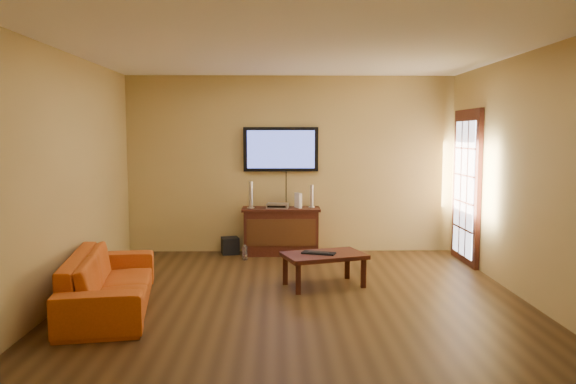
{
  "coord_description": "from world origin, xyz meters",
  "views": [
    {
      "loc": [
        -0.21,
        -6.11,
        1.81
      ],
      "look_at": [
        -0.08,
        0.8,
        1.1
      ],
      "focal_mm": 35.0,
      "sensor_mm": 36.0,
      "label": 1
    }
  ],
  "objects_px": {
    "sofa": "(110,272)",
    "bottle": "(245,253)",
    "coffee_table": "(324,258)",
    "media_console": "(281,231)",
    "game_console": "(298,200)",
    "television": "(281,149)",
    "subwoofer": "(230,246)",
    "speaker_right": "(312,197)",
    "speaker_left": "(251,196)",
    "keyboard": "(319,253)",
    "av_receiver": "(278,206)"
  },
  "relations": [
    {
      "from": "sofa",
      "to": "bottle",
      "type": "bearing_deg",
      "value": -38.53
    },
    {
      "from": "game_console",
      "to": "keyboard",
      "type": "xyz_separation_m",
      "value": [
        0.17,
        -1.84,
        -0.42
      ]
    },
    {
      "from": "sofa",
      "to": "av_receiver",
      "type": "xyz_separation_m",
      "value": [
        1.75,
        2.61,
        0.35
      ]
    },
    {
      "from": "coffee_table",
      "to": "sofa",
      "type": "height_order",
      "value": "sofa"
    },
    {
      "from": "television",
      "to": "coffee_table",
      "type": "xyz_separation_m",
      "value": [
        0.5,
        -2.0,
        -1.25
      ]
    },
    {
      "from": "speaker_right",
      "to": "bottle",
      "type": "distance_m",
      "value": 1.32
    },
    {
      "from": "coffee_table",
      "to": "game_console",
      "type": "height_order",
      "value": "game_console"
    },
    {
      "from": "television",
      "to": "keyboard",
      "type": "height_order",
      "value": "television"
    },
    {
      "from": "sofa",
      "to": "media_console",
      "type": "bearing_deg",
      "value": -43.49
    },
    {
      "from": "sofa",
      "to": "speaker_left",
      "type": "height_order",
      "value": "speaker_left"
    },
    {
      "from": "coffee_table",
      "to": "bottle",
      "type": "height_order",
      "value": "coffee_table"
    },
    {
      "from": "sofa",
      "to": "coffee_table",
      "type": "bearing_deg",
      "value": -79.34
    },
    {
      "from": "keyboard",
      "to": "av_receiver",
      "type": "bearing_deg",
      "value": 105.16
    },
    {
      "from": "media_console",
      "to": "game_console",
      "type": "xyz_separation_m",
      "value": [
        0.26,
        0.01,
        0.46
      ]
    },
    {
      "from": "media_console",
      "to": "speaker_left",
      "type": "xyz_separation_m",
      "value": [
        -0.45,
        -0.03,
        0.54
      ]
    },
    {
      "from": "television",
      "to": "game_console",
      "type": "relative_size",
      "value": 5.04
    },
    {
      "from": "av_receiver",
      "to": "bottle",
      "type": "distance_m",
      "value": 0.87
    },
    {
      "from": "subwoofer",
      "to": "speaker_right",
      "type": "bearing_deg",
      "value": -13.65
    },
    {
      "from": "media_console",
      "to": "television",
      "type": "distance_m",
      "value": 1.24
    },
    {
      "from": "speaker_left",
      "to": "keyboard",
      "type": "bearing_deg",
      "value": -63.76
    },
    {
      "from": "media_console",
      "to": "television",
      "type": "height_order",
      "value": "television"
    },
    {
      "from": "media_console",
      "to": "av_receiver",
      "type": "relative_size",
      "value": 3.66
    },
    {
      "from": "sofa",
      "to": "speaker_right",
      "type": "distance_m",
      "value": 3.54
    },
    {
      "from": "bottle",
      "to": "speaker_right",
      "type": "bearing_deg",
      "value": 22.71
    },
    {
      "from": "coffee_table",
      "to": "bottle",
      "type": "xyz_separation_m",
      "value": [
        -1.03,
        1.43,
        -0.23
      ]
    },
    {
      "from": "speaker_left",
      "to": "speaker_right",
      "type": "relative_size",
      "value": 1.18
    },
    {
      "from": "speaker_right",
      "to": "speaker_left",
      "type": "bearing_deg",
      "value": -175.89
    },
    {
      "from": "sofa",
      "to": "game_console",
      "type": "bearing_deg",
      "value": -47.01
    },
    {
      "from": "media_console",
      "to": "keyboard",
      "type": "distance_m",
      "value": 1.88
    },
    {
      "from": "media_console",
      "to": "bottle",
      "type": "height_order",
      "value": "media_console"
    },
    {
      "from": "sofa",
      "to": "av_receiver",
      "type": "distance_m",
      "value": 3.16
    },
    {
      "from": "media_console",
      "to": "sofa",
      "type": "height_order",
      "value": "sofa"
    },
    {
      "from": "speaker_right",
      "to": "keyboard",
      "type": "relative_size",
      "value": 0.81
    },
    {
      "from": "coffee_table",
      "to": "speaker_right",
      "type": "bearing_deg",
      "value": 91.04
    },
    {
      "from": "sofa",
      "to": "game_console",
      "type": "height_order",
      "value": "game_console"
    },
    {
      "from": "av_receiver",
      "to": "game_console",
      "type": "distance_m",
      "value": 0.32
    },
    {
      "from": "television",
      "to": "subwoofer",
      "type": "height_order",
      "value": "television"
    },
    {
      "from": "sofa",
      "to": "keyboard",
      "type": "height_order",
      "value": "sofa"
    },
    {
      "from": "speaker_right",
      "to": "av_receiver",
      "type": "relative_size",
      "value": 1.07
    },
    {
      "from": "media_console",
      "to": "game_console",
      "type": "bearing_deg",
      "value": 2.99
    },
    {
      "from": "speaker_right",
      "to": "av_receiver",
      "type": "xyz_separation_m",
      "value": [
        -0.52,
        -0.07,
        -0.12
      ]
    },
    {
      "from": "media_console",
      "to": "coffee_table",
      "type": "xyz_separation_m",
      "value": [
        0.5,
        -1.81,
        -0.02
      ]
    },
    {
      "from": "game_console",
      "to": "media_console",
      "type": "bearing_deg",
      "value": 158.15
    },
    {
      "from": "coffee_table",
      "to": "speaker_right",
      "type": "distance_m",
      "value": 1.92
    },
    {
      "from": "media_console",
      "to": "keyboard",
      "type": "height_order",
      "value": "media_console"
    },
    {
      "from": "av_receiver",
      "to": "sofa",
      "type": "bearing_deg",
      "value": -115.91
    },
    {
      "from": "television",
      "to": "bottle",
      "type": "bearing_deg",
      "value": -133.23
    },
    {
      "from": "coffee_table",
      "to": "bottle",
      "type": "bearing_deg",
      "value": 125.66
    },
    {
      "from": "coffee_table",
      "to": "av_receiver",
      "type": "distance_m",
      "value": 1.91
    },
    {
      "from": "speaker_left",
      "to": "game_console",
      "type": "xyz_separation_m",
      "value": [
        0.71,
        0.04,
        -0.07
      ]
    }
  ]
}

